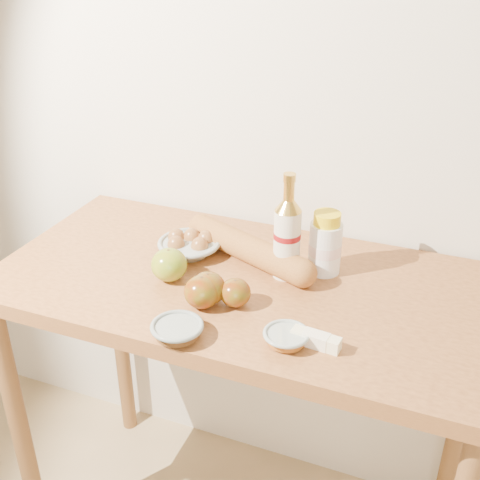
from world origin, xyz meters
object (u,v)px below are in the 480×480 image
(table, at_px, (244,322))
(bourbon_bottle, at_px, (287,236))
(cream_bottle, at_px, (325,245))
(egg_bowl, at_px, (190,245))
(baguette, at_px, (249,248))

(table, distance_m, bourbon_bottle, 0.25)
(bourbon_bottle, height_order, cream_bottle, bourbon_bottle)
(egg_bowl, relative_size, baguette, 0.48)
(table, xyz_separation_m, cream_bottle, (0.16, 0.11, 0.20))
(table, xyz_separation_m, baguette, (-0.02, 0.09, 0.16))
(egg_bowl, bearing_deg, bourbon_bottle, -2.97)
(cream_bottle, bearing_deg, egg_bowl, -169.45)
(bourbon_bottle, xyz_separation_m, cream_bottle, (0.08, 0.05, -0.03))
(table, distance_m, egg_bowl, 0.24)
(baguette, bearing_deg, cream_bottle, 28.43)
(bourbon_bottle, relative_size, cream_bottle, 1.67)
(egg_bowl, bearing_deg, baguette, 7.21)
(egg_bowl, bearing_deg, cream_bottle, 6.53)
(egg_bowl, xyz_separation_m, baguette, (0.15, 0.02, 0.01))
(cream_bottle, xyz_separation_m, baguette, (-0.19, -0.02, -0.04))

